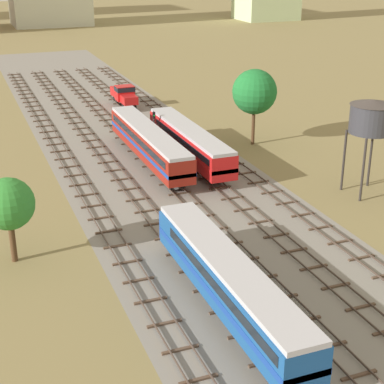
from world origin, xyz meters
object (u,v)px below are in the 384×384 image
Objects in this scene: shunter_loco_centre_midfar at (124,94)px; signal_post_nearest at (154,125)px; diesel_railcar_centre_near at (189,141)px; water_tower at (372,117)px; diesel_railcar_left_nearest at (229,280)px; passenger_coach_centre_left_mid at (149,141)px.

shunter_loco_centre_midfar is 1.78× the size of signal_post_nearest.
diesel_railcar_centre_near is 20.61m from water_tower.
diesel_railcar_left_nearest reaches higher than shunter_loco_centre_midfar.
shunter_loco_centre_midfar is at bearing 80.62° from passenger_coach_centre_left_mid.
water_tower is at bearing -49.37° from diesel_railcar_centre_near.
shunter_loco_centre_midfar is (8.77, 58.04, -0.59)m from diesel_railcar_left_nearest.
water_tower is at bearing -54.59° from signal_post_nearest.
water_tower is at bearing -43.50° from passenger_coach_centre_left_mid.
diesel_railcar_centre_near is 27.90m from shunter_loco_centre_midfar.
water_tower is 2.01× the size of signal_post_nearest.
passenger_coach_centre_left_mid is 2.60× the size of shunter_loco_centre_midfar.
water_tower is (12.98, -43.03, 5.81)m from shunter_loco_centre_midfar.
diesel_railcar_centre_near is 2.42× the size of shunter_loco_centre_midfar.
signal_post_nearest is at bearing 125.41° from water_tower.
signal_post_nearest is (-2.19, -21.68, 1.04)m from shunter_loco_centre_midfar.
shunter_loco_centre_midfar is at bearing 81.41° from diesel_railcar_left_nearest.
diesel_railcar_centre_near is 4.32× the size of signal_post_nearest.
diesel_railcar_centre_near is at bearing -17.14° from passenger_coach_centre_left_mid.
passenger_coach_centre_left_mid is 2.31× the size of water_tower.
shunter_loco_centre_midfar is at bearing 106.79° from water_tower.
shunter_loco_centre_midfar is 21.82m from signal_post_nearest.
water_tower reaches higher than shunter_loco_centre_midfar.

